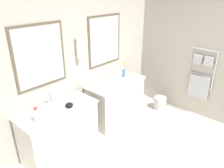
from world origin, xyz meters
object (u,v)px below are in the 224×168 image
vanity_right (117,101)px  waste_bin (160,103)px  vanity_left (61,132)px  toiletry_bottle (37,115)px  amenity_bowl (69,105)px  flower_vase (124,71)px

vanity_right → waste_bin: (0.90, -0.41, -0.27)m
vanity_left → toiletry_bottle: size_ratio=5.59×
vanity_left → vanity_right: 1.29m
vanity_left → amenity_bowl: 0.44m
toiletry_bottle → amenity_bowl: size_ratio=1.74×
vanity_right → waste_bin: size_ratio=4.41×
flower_vase → waste_bin: 1.10m
toiletry_bottle → waste_bin: toiletry_bottle is taller
vanity_left → flower_vase: flower_vase is taller
vanity_left → vanity_right: same height
vanity_left → toiletry_bottle: 0.60m
vanity_right → toiletry_bottle: toiletry_bottle is taller
waste_bin → toiletry_bottle: bearing=171.9°
toiletry_bottle → amenity_bowl: (0.50, -0.01, -0.06)m
vanity_right → flower_vase: flower_vase is taller
vanity_right → waste_bin: bearing=-24.7°
vanity_right → toiletry_bottle: size_ratio=5.59×
flower_vase → waste_bin: flower_vase is taller
vanity_left → waste_bin: 2.25m
vanity_right → amenity_bowl: amenity_bowl is taller
vanity_right → vanity_left: bearing=180.0°
amenity_bowl → vanity_left: bearing=155.4°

